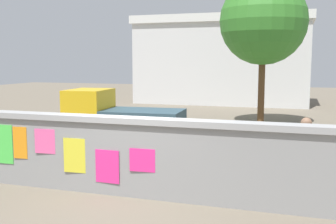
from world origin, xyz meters
name	(u,v)px	position (x,y,z in m)	size (l,w,h in m)	color
ground	(212,131)	(0.00, 8.00, 0.00)	(60.00, 60.00, 0.00)	#6B6051
poster_wall	(132,156)	(-0.01, 0.00, 0.83)	(7.99, 0.42, 1.62)	gray
auto_rickshaw_truck	(119,120)	(-2.15, 4.01, 0.90)	(3.68, 1.70, 1.85)	black
motorcycle	(278,145)	(2.67, 3.84, 0.46)	(1.90, 0.56, 0.87)	black
bicycle_near	(154,165)	(0.06, 1.10, 0.36)	(1.67, 0.55, 0.95)	black
person_walking	(305,149)	(3.32, 1.00, 0.99)	(0.35, 0.35, 1.62)	#338CBF
tree_roadside	(263,22)	(1.66, 10.41, 4.40)	(3.68, 3.68, 6.25)	brown
building_background	(223,60)	(-1.61, 19.32, 2.83)	(11.21, 5.06, 5.61)	silver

